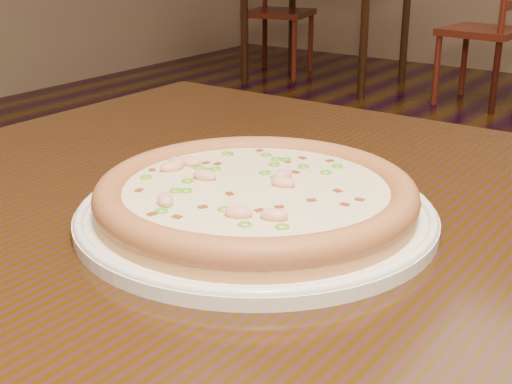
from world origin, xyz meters
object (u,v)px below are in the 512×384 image
Objects in this scene: hero_table at (389,329)px; plate at (256,213)px; pizza at (256,195)px; chair_a at (272,11)px; chair_b at (492,31)px.

hero_table is 3.57× the size of plate.
plate is 1.12× the size of pizza.
chair_a reaches higher than hero_table.
hero_table is 0.17m from plate.
chair_b is (-0.94, 3.69, -0.32)m from plate.
plate is 0.35× the size of chair_b.
chair_a is 1.00× the size of chair_b.
pizza reaches higher than hero_table.
chair_a is at bearing 123.94° from pizza.
chair_a is (-2.54, 3.77, -0.34)m from pizza.
chair_a reaches higher than pizza.
plate is 4.55m from chair_a.
plate is at bearing -56.06° from chair_a.
chair_b reaches higher than pizza.
plate is at bearing 20.64° from pizza.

